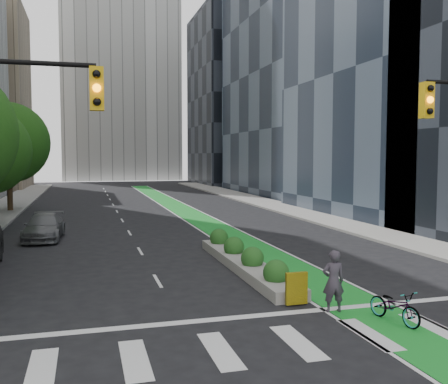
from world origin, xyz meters
TOP-DOWN VIEW (x-y plane):
  - ground at (0.00, 0.00)m, footprint 160.00×160.00m
  - sidewalk_right at (11.80, 25.00)m, footprint 3.60×90.00m
  - bike_lane_paint at (3.00, 30.00)m, footprint 2.20×70.00m
  - building_glass_far at (21.00, 45.00)m, footprint 14.00×24.00m
  - building_dark_end at (20.00, 68.00)m, footprint 14.00×18.00m
  - building_distant at (2.00, 90.00)m, footprint 22.00×16.00m
  - tree_far at (-11.00, 32.00)m, footprint 6.60×6.60m
  - median_planter at (1.20, 7.04)m, footprint 1.20×10.26m
  - bicycle at (3.20, -0.35)m, footprint 1.01×1.89m
  - cyclist at (2.00, 0.95)m, footprint 0.73×0.52m
  - parked_car_left_far at (-7.25, 16.89)m, footprint 2.22×4.90m

SIDE VIEW (x-z plane):
  - ground at x=0.00m, z-range 0.00..0.00m
  - bike_lane_paint at x=3.00m, z-range 0.00..0.01m
  - sidewalk_right at x=11.80m, z-range 0.00..0.15m
  - median_planter at x=1.20m, z-range -0.18..0.92m
  - bicycle at x=3.20m, z-range 0.00..0.94m
  - parked_car_left_far at x=-7.25m, z-range 0.00..1.39m
  - cyclist at x=2.00m, z-range 0.00..1.86m
  - tree_far at x=-11.00m, z-range 1.19..10.20m
  - building_dark_end at x=20.00m, z-range 0.00..28.00m
  - building_glass_far at x=21.00m, z-range 0.00..42.00m
  - building_distant at x=2.00m, z-range 0.00..70.00m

